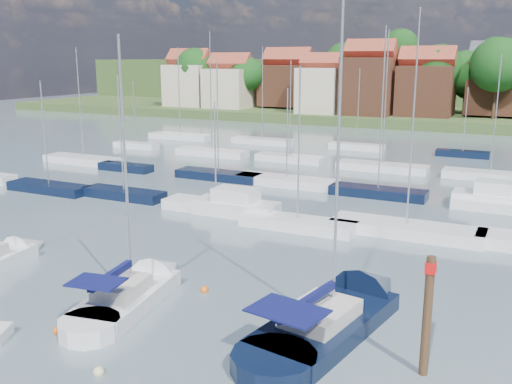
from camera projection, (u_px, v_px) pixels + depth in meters
The scene contains 10 objects.
ground at pixel (366, 176), 61.54m from camera, with size 260.00×260.00×0.00m, color #4B5D66.
sailboat_left at pixel (0, 259), 35.11m from camera, with size 3.55×9.32×12.47m.
sailboat_centre at pixel (139, 290), 30.42m from camera, with size 4.48×11.12×14.72m.
sailboat_navy at pixel (345, 311), 27.97m from camera, with size 5.91×14.01×18.73m.
timber_piling at pixel (426, 338), 22.66m from camera, with size 0.40×0.40×7.27m.
buoy_c at pixel (57, 333), 26.47m from camera, with size 0.41×0.41×0.41m, color #D85914.
buoy_d at pixel (99, 374), 23.02m from camera, with size 0.44×0.44×0.44m, color beige.
buoy_e at pixel (204, 292), 31.14m from camera, with size 0.45×0.45×0.45m, color #D85914.
marina_field at pixel (372, 183), 56.38m from camera, with size 79.62×41.41×15.93m.
far_shore_town at pixel (477, 91), 140.61m from camera, with size 212.46×90.00×22.27m.
Camera 1 is at (15.72, -19.41, 12.45)m, focal length 40.00 mm.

